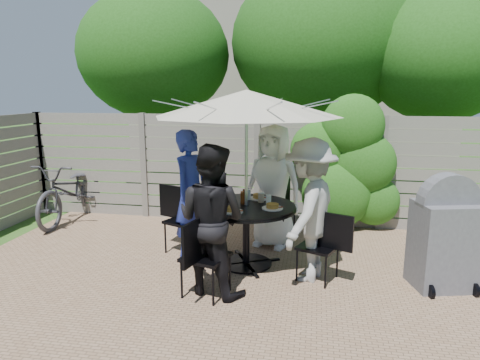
% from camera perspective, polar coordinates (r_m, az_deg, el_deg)
% --- Properties ---
extents(backyard_envelope, '(60.00, 60.00, 5.00)m').
position_cam_1_polar(backyard_envelope, '(14.29, 6.83, 13.29)').
color(backyard_envelope, '#2A561B').
rests_on(backyard_envelope, ground).
extents(patio_table, '(1.56, 1.56, 0.81)m').
position_cam_1_polar(patio_table, '(5.45, 0.83, -5.85)').
color(patio_table, black).
rests_on(patio_table, ground).
extents(umbrella, '(2.90, 2.90, 2.23)m').
position_cam_1_polar(umbrella, '(5.20, 0.88, 10.17)').
color(umbrella, silver).
rests_on(umbrella, ground).
extents(chair_back, '(0.61, 0.77, 1.00)m').
position_cam_1_polar(chair_back, '(6.37, 4.85, -5.77)').
color(chair_back, black).
rests_on(chair_back, ground).
extents(person_back, '(1.00, 0.80, 1.77)m').
position_cam_1_polar(person_back, '(6.09, 4.43, -0.88)').
color(person_back, white).
rests_on(person_back, ground).
extents(chair_left, '(0.72, 0.59, 0.94)m').
position_cam_1_polar(chair_left, '(6.03, -7.42, -7.05)').
color(chair_left, black).
rests_on(chair_left, ground).
extents(person_left, '(0.59, 0.73, 1.72)m').
position_cam_1_polar(person_left, '(5.79, -6.48, -1.83)').
color(person_left, '#223096').
rests_on(person_left, ground).
extents(chair_front, '(0.55, 0.71, 0.93)m').
position_cam_1_polar(chair_front, '(4.77, -4.64, -12.21)').
color(chair_front, black).
rests_on(chair_front, ground).
extents(person_front, '(0.97, 0.86, 1.68)m').
position_cam_1_polar(person_front, '(4.68, -3.86, -5.36)').
color(person_front, black).
rests_on(person_front, ground).
extents(chair_right, '(0.66, 0.55, 0.86)m').
position_cam_1_polar(chair_right, '(5.21, 10.43, -10.49)').
color(chair_right, black).
rests_on(chair_right, ground).
extents(person_right, '(0.94, 1.24, 1.70)m').
position_cam_1_polar(person_right, '(5.06, 9.23, -4.05)').
color(person_right, '#9E9D99').
rests_on(person_right, ground).
extents(plate_back, '(0.26, 0.26, 0.06)m').
position_cam_1_polar(plate_back, '(5.69, 2.51, -2.28)').
color(plate_back, white).
rests_on(plate_back, patio_table).
extents(plate_left, '(0.26, 0.26, 0.06)m').
position_cam_1_polar(plate_left, '(5.55, -2.47, -2.65)').
color(plate_left, white).
rests_on(plate_left, patio_table).
extents(plate_front, '(0.26, 0.26, 0.06)m').
position_cam_1_polar(plate_front, '(5.07, -1.04, -4.03)').
color(plate_front, white).
rests_on(plate_front, patio_table).
extents(plate_right, '(0.26, 0.26, 0.06)m').
position_cam_1_polar(plate_right, '(5.23, 4.35, -3.58)').
color(plate_right, white).
rests_on(plate_right, patio_table).
extents(glass_back, '(0.07, 0.07, 0.14)m').
position_cam_1_polar(glass_back, '(5.64, 1.10, -1.93)').
color(glass_back, silver).
rests_on(glass_back, patio_table).
extents(glass_left, '(0.07, 0.07, 0.14)m').
position_cam_1_polar(glass_left, '(5.40, -2.12, -2.56)').
color(glass_left, silver).
rests_on(glass_left, patio_table).
extents(glass_right, '(0.07, 0.07, 0.14)m').
position_cam_1_polar(glass_right, '(5.35, 3.83, -2.71)').
color(glass_right, silver).
rests_on(glass_right, patio_table).
extents(syrup_jug, '(0.09, 0.09, 0.16)m').
position_cam_1_polar(syrup_jug, '(5.43, 0.52, -2.34)').
color(syrup_jug, '#59280C').
rests_on(syrup_jug, patio_table).
extents(coffee_cup, '(0.08, 0.08, 0.12)m').
position_cam_1_polar(coffee_cup, '(5.52, 2.81, -2.35)').
color(coffee_cup, '#C6B293').
rests_on(coffee_cup, patio_table).
extents(bicycle, '(0.74, 2.01, 1.05)m').
position_cam_1_polar(bicycle, '(7.95, -21.53, -1.34)').
color(bicycle, '#333338').
rests_on(bicycle, ground).
extents(bbq_grill, '(0.76, 0.65, 1.34)m').
position_cam_1_polar(bbq_grill, '(5.36, 25.65, -6.88)').
color(bbq_grill, slate).
rests_on(bbq_grill, ground).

